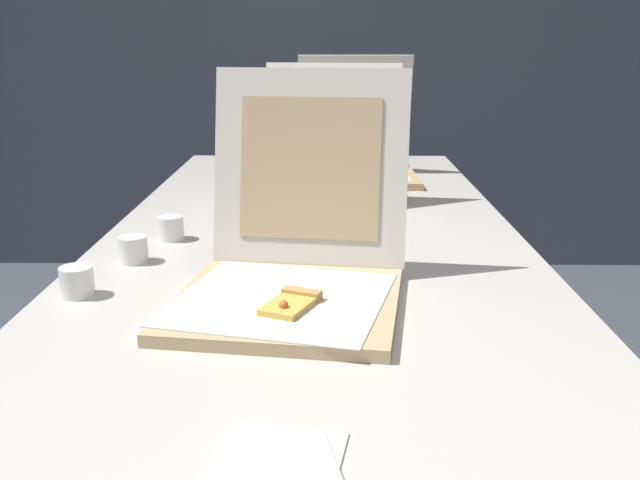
# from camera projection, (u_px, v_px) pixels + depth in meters

# --- Properties ---
(wall_back) EXTENTS (10.00, 0.10, 2.60)m
(wall_back) POSITION_uv_depth(u_px,v_px,m) (321.00, 11.00, 3.58)
(wall_back) COLOR slate
(wall_back) RESTS_ON ground
(table) EXTENTS (1.00, 2.49, 0.73)m
(table) POSITION_uv_depth(u_px,v_px,m) (312.00, 259.00, 1.68)
(table) COLOR beige
(table) RESTS_ON ground
(pizza_box_front) EXTENTS (0.45, 0.51, 0.40)m
(pizza_box_front) POSITION_uv_depth(u_px,v_px,m) (291.00, 270.00, 1.29)
(pizza_box_front) COLOR tan
(pizza_box_front) RESTS_ON table
(pizza_box_middle) EXTENTS (0.46, 0.57, 0.39)m
(pizza_box_middle) POSITION_uv_depth(u_px,v_px,m) (319.00, 198.00, 1.87)
(pizza_box_middle) COLOR tan
(pizza_box_middle) RESTS_ON table
(pizza_box_back) EXTENTS (0.40, 0.40, 0.40)m
(pizza_box_back) POSITION_uv_depth(u_px,v_px,m) (356.00, 161.00, 2.41)
(pizza_box_back) COLOR tan
(pizza_box_back) RESTS_ON table
(cup_white_near_left) EXTENTS (0.06, 0.06, 0.06)m
(cup_white_near_left) POSITION_uv_depth(u_px,v_px,m) (77.00, 282.00, 1.32)
(cup_white_near_left) COLOR white
(cup_white_near_left) RESTS_ON table
(cup_white_far) EXTENTS (0.06, 0.06, 0.06)m
(cup_white_far) POSITION_uv_depth(u_px,v_px,m) (237.00, 193.00, 2.06)
(cup_white_far) COLOR white
(cup_white_far) RESTS_ON table
(cup_white_mid) EXTENTS (0.06, 0.06, 0.06)m
(cup_white_mid) POSITION_uv_depth(u_px,v_px,m) (171.00, 228.00, 1.69)
(cup_white_mid) COLOR white
(cup_white_mid) RESTS_ON table
(cup_white_near_center) EXTENTS (0.06, 0.06, 0.06)m
(cup_white_near_center) POSITION_uv_depth(u_px,v_px,m) (133.00, 249.00, 1.52)
(cup_white_near_center) COLOR white
(cup_white_near_center) RESTS_ON table
(napkin_pile) EXTENTS (0.16, 0.16, 0.01)m
(napkin_pile) POSITION_uv_depth(u_px,v_px,m) (279.00, 462.00, 0.81)
(napkin_pile) COLOR white
(napkin_pile) RESTS_ON table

